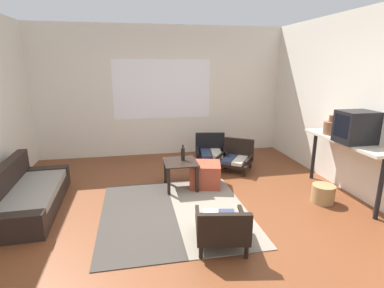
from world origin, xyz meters
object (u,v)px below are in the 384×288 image
(ottoman_orange, at_px, (205,175))
(console_shelf, at_px, (345,147))
(armchair_corner, at_px, (236,157))
(glass_bottle, at_px, (183,154))
(armchair_striped_foreground, at_px, (222,227))
(coffee_table, at_px, (180,167))
(clay_vase, at_px, (332,127))
(crt_television, at_px, (356,127))
(armchair_by_window, at_px, (211,151))
(wicker_basket, at_px, (323,194))
(couch, at_px, (26,196))

(ottoman_orange, bearing_deg, console_shelf, -21.49)
(ottoman_orange, bearing_deg, armchair_corner, 41.47)
(glass_bottle, bearing_deg, armchair_striped_foreground, -85.58)
(coffee_table, distance_m, clay_vase, 2.43)
(crt_television, distance_m, glass_bottle, 2.52)
(armchair_by_window, xyz_separation_m, crt_television, (1.52, -2.03, 0.84))
(glass_bottle, bearing_deg, clay_vase, -11.54)
(coffee_table, bearing_deg, wicker_basket, -25.47)
(armchair_striped_foreground, bearing_deg, glass_bottle, 94.42)
(armchair_striped_foreground, distance_m, console_shelf, 2.37)
(armchair_by_window, relative_size, armchair_corner, 0.88)
(coffee_table, bearing_deg, ottoman_orange, -1.21)
(ottoman_orange, bearing_deg, couch, -172.81)
(ottoman_orange, xyz_separation_m, crt_television, (1.90, -0.92, 0.90))
(armchair_corner, relative_size, glass_bottle, 3.13)
(armchair_corner, relative_size, clay_vase, 2.68)
(crt_television, xyz_separation_m, clay_vase, (0.00, 0.52, -0.11))
(armchair_striped_foreground, bearing_deg, console_shelf, 23.58)
(armchair_by_window, height_order, armchair_corner, armchair_by_window)
(console_shelf, bearing_deg, ottoman_orange, 158.51)
(coffee_table, distance_m, console_shelf, 2.46)
(clay_vase, bearing_deg, coffee_table, 169.96)
(glass_bottle, bearing_deg, coffee_table, -134.66)
(armchair_by_window, xyz_separation_m, armchair_striped_foreground, (-0.60, -2.79, -0.02))
(armchair_by_window, bearing_deg, clay_vase, -44.82)
(clay_vase, height_order, glass_bottle, clay_vase)
(coffee_table, relative_size, crt_television, 1.20)
(clay_vase, bearing_deg, wicker_basket, -126.87)
(armchair_corner, distance_m, glass_bottle, 1.30)
(armchair_by_window, bearing_deg, glass_bottle, -124.80)
(console_shelf, xyz_separation_m, clay_vase, (-0.00, 0.35, 0.22))
(coffee_table, relative_size, glass_bottle, 2.23)
(console_shelf, distance_m, wicker_basket, 0.76)
(armchair_corner, bearing_deg, clay_vase, -42.88)
(couch, distance_m, crt_television, 4.61)
(crt_television, bearing_deg, armchair_corner, 125.87)
(clay_vase, bearing_deg, crt_television, -90.35)
(console_shelf, relative_size, crt_television, 3.30)
(armchair_striped_foreground, bearing_deg, clay_vase, 31.00)
(couch, height_order, console_shelf, console_shelf)
(wicker_basket, bearing_deg, console_shelf, 22.70)
(glass_bottle, bearing_deg, crt_television, -23.47)
(glass_bottle, bearing_deg, console_shelf, -19.74)
(coffee_table, height_order, armchair_by_window, armchair_by_window)
(couch, xyz_separation_m, armchair_by_window, (2.97, 1.44, 0.06))
(crt_television, relative_size, clay_vase, 1.60)
(console_shelf, height_order, glass_bottle, console_shelf)
(glass_bottle, xyz_separation_m, wicker_basket, (1.87, -0.97, -0.42))
(coffee_table, xyz_separation_m, armchair_by_window, (0.78, 1.10, -0.09))
(couch, height_order, wicker_basket, couch)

